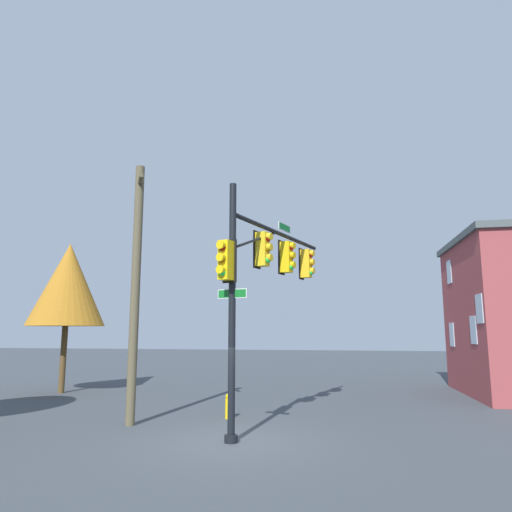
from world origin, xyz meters
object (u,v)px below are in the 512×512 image
object	(u,v)px
signal_pole_assembly	(266,267)
utility_pole	(135,287)
fire_hydrant	(229,406)
tree_mid	(68,285)

from	to	relation	value
signal_pole_assembly	utility_pole	world-z (taller)	utility_pole
signal_pole_assembly	fire_hydrant	distance (m)	5.01
fire_hydrant	tree_mid	distance (m)	11.71
signal_pole_assembly	utility_pole	xyz separation A→B (m)	(-0.29, 4.31, -0.58)
fire_hydrant	signal_pole_assembly	bearing A→B (deg)	-132.94
signal_pole_assembly	tree_mid	size ratio (longest dim) A/B	0.98
utility_pole	fire_hydrant	xyz separation A→B (m)	(1.70, -2.79, -3.98)
signal_pole_assembly	fire_hydrant	bearing A→B (deg)	47.06
fire_hydrant	utility_pole	bearing A→B (deg)	121.40
utility_pole	fire_hydrant	world-z (taller)	utility_pole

